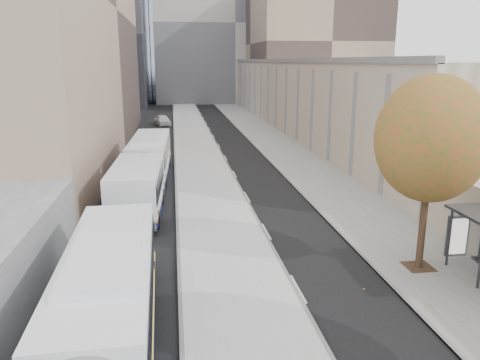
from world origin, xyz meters
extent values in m
cube|color=#B9B9B9|center=(-3.88, 35.00, 0.07)|extent=(4.25, 150.00, 0.15)
cube|color=gray|center=(4.12, 35.00, 0.04)|extent=(4.75, 150.00, 0.08)
cube|color=gray|center=(15.50, 64.00, 4.00)|extent=(18.00, 92.00, 8.00)
cube|color=#A9A49A|center=(6.00, 96.00, 15.00)|extent=(30.00, 18.00, 30.00)
cylinder|color=black|center=(3.60, 13.00, 1.70)|extent=(0.28, 0.28, 3.24)
sphere|color=#3C5D1E|center=(3.60, 13.00, 5.26)|extent=(4.20, 4.20, 4.20)
cube|color=silver|center=(-7.82, 26.40, 1.41)|extent=(3.02, 16.99, 2.82)
cube|color=black|center=(-7.82, 26.40, 1.93)|extent=(3.05, 16.32, 0.98)
cube|color=#137C61|center=(-7.82, 17.97, 1.08)|extent=(1.79, 0.12, 1.09)
imported|color=silver|center=(-7.35, 58.02, 0.68)|extent=(2.46, 4.27, 1.37)
camera|label=1|loc=(-5.94, -3.14, 8.10)|focal=35.00mm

